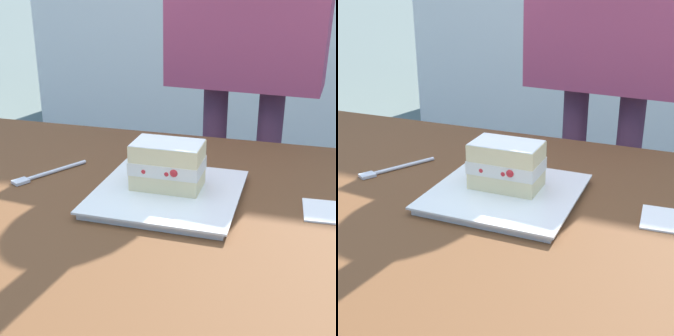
% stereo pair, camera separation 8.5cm
% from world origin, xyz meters
% --- Properties ---
extents(patio_table, '(1.69, 0.83, 0.73)m').
position_xyz_m(patio_table, '(0.00, 0.00, 0.64)').
color(patio_table, brown).
rests_on(patio_table, ground).
extents(dessert_plate, '(0.26, 0.26, 0.02)m').
position_xyz_m(dessert_plate, '(-0.09, -0.04, 0.74)').
color(dessert_plate, white).
rests_on(dessert_plate, patio_table).
extents(cake_slice, '(0.13, 0.09, 0.09)m').
position_xyz_m(cake_slice, '(-0.09, -0.05, 0.79)').
color(cake_slice, beige).
rests_on(cake_slice, dessert_plate).
extents(dessert_fork, '(0.10, 0.16, 0.01)m').
position_xyz_m(dessert_fork, '(0.18, -0.07, 0.74)').
color(dessert_fork, silver).
rests_on(dessert_fork, patio_table).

